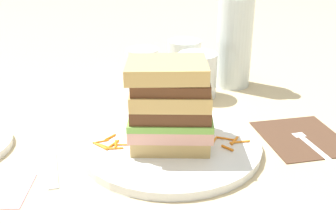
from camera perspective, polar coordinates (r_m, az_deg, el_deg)
ground_plane at (r=0.70m, az=-0.14°, el=-4.90°), size 3.00×3.00×0.00m
main_plate at (r=0.69m, az=0.41°, el=-4.54°), size 0.29×0.29×0.01m
sandwich at (r=0.66m, az=0.42°, el=0.96°), size 0.15×0.13×0.14m
carrot_shred_0 at (r=0.67m, az=-7.10°, el=-4.78°), size 0.03×0.00×0.00m
carrot_shred_1 at (r=0.68m, az=-8.57°, el=-4.46°), size 0.02×0.02×0.00m
carrot_shred_2 at (r=0.70m, az=-8.88°, el=-3.86°), size 0.03×0.01×0.00m
carrot_shred_3 at (r=0.69m, az=-8.92°, el=-4.35°), size 0.02×0.02×0.00m
carrot_shred_4 at (r=0.69m, az=-6.38°, el=-4.18°), size 0.03×0.01×0.00m
carrot_shred_5 at (r=0.69m, az=-6.91°, el=-4.17°), size 0.01×0.02×0.00m
carrot_shred_6 at (r=0.71m, az=-7.62°, el=-3.32°), size 0.02×0.02×0.00m
carrot_shred_7 at (r=0.69m, az=-7.37°, el=-4.28°), size 0.02×0.03×0.00m
carrot_shred_8 at (r=0.70m, az=9.45°, el=-3.90°), size 0.03×0.00×0.00m
carrot_shred_9 at (r=0.70m, az=8.76°, el=-3.76°), size 0.02×0.02×0.00m
carrot_shred_10 at (r=0.68m, az=7.84°, el=-4.72°), size 0.02×0.02×0.00m
carrot_shred_11 at (r=0.70m, az=6.13°, el=-3.76°), size 0.02×0.02×0.00m
carrot_shred_12 at (r=0.70m, az=7.63°, el=-3.49°), size 0.03×0.02×0.00m
napkin_dark at (r=0.77m, az=17.19°, el=-3.16°), size 0.14×0.15×0.00m
fork at (r=0.75m, az=18.11°, el=-3.70°), size 0.03×0.17×0.00m
knife at (r=0.70m, az=-15.13°, el=-5.55°), size 0.04×0.20×0.00m
juice_glass at (r=0.89m, az=3.85°, el=4.55°), size 0.08×0.08×0.09m
water_bottle at (r=0.95m, az=8.79°, el=9.97°), size 0.08×0.08×0.25m
empty_tumbler_0 at (r=1.05m, az=2.15°, el=7.39°), size 0.08×0.08×0.08m
empty_tumbler_1 at (r=0.93m, az=-3.31°, el=5.62°), size 0.07×0.07×0.09m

